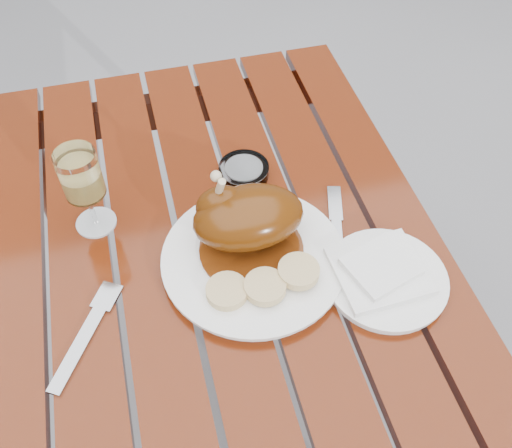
{
  "coord_description": "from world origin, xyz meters",
  "views": [
    {
      "loc": [
        -0.08,
        -0.56,
        1.55
      ],
      "look_at": [
        0.08,
        0.06,
        0.78
      ],
      "focal_mm": 40.0,
      "sensor_mm": 36.0,
      "label": 1
    }
  ],
  "objects_px": {
    "side_plate": "(386,279)",
    "ashtray": "(244,171)",
    "dinner_plate": "(254,260)",
    "wine_glass": "(86,191)",
    "table": "(228,367)"
  },
  "relations": [
    {
      "from": "side_plate",
      "to": "ashtray",
      "type": "xyz_separation_m",
      "value": [
        -0.17,
        0.3,
        0.0
      ]
    },
    {
      "from": "dinner_plate",
      "to": "ashtray",
      "type": "xyz_separation_m",
      "value": [
        0.03,
        0.21,
        0.0
      ]
    },
    {
      "from": "dinner_plate",
      "to": "wine_glass",
      "type": "xyz_separation_m",
      "value": [
        -0.26,
        0.16,
        0.08
      ]
    },
    {
      "from": "dinner_plate",
      "to": "wine_glass",
      "type": "distance_m",
      "value": 0.31
    },
    {
      "from": "table",
      "to": "dinner_plate",
      "type": "relative_size",
      "value": 3.8
    },
    {
      "from": "dinner_plate",
      "to": "side_plate",
      "type": "bearing_deg",
      "value": -24.72
    },
    {
      "from": "wine_glass",
      "to": "table",
      "type": "bearing_deg",
      "value": -39.13
    },
    {
      "from": "dinner_plate",
      "to": "side_plate",
      "type": "distance_m",
      "value": 0.23
    },
    {
      "from": "table",
      "to": "wine_glass",
      "type": "bearing_deg",
      "value": 140.87
    },
    {
      "from": "dinner_plate",
      "to": "side_plate",
      "type": "relative_size",
      "value": 1.53
    },
    {
      "from": "table",
      "to": "dinner_plate",
      "type": "xyz_separation_m",
      "value": [
        0.06,
        0.0,
        0.39
      ]
    },
    {
      "from": "table",
      "to": "ashtray",
      "type": "distance_m",
      "value": 0.45
    },
    {
      "from": "wine_glass",
      "to": "dinner_plate",
      "type": "bearing_deg",
      "value": -31.88
    },
    {
      "from": "side_plate",
      "to": "ashtray",
      "type": "relative_size",
      "value": 2.11
    },
    {
      "from": "wine_glass",
      "to": "ashtray",
      "type": "height_order",
      "value": "wine_glass"
    }
  ]
}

